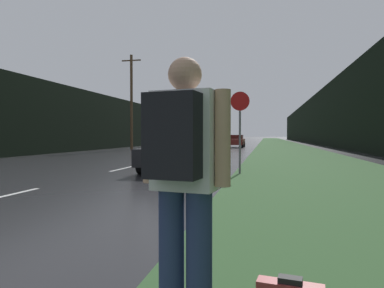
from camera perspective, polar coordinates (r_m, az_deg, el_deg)
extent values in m
cube|color=#33562D|center=(40.48, 14.97, -0.42)|extent=(6.00, 240.00, 0.02)
cube|color=silver|center=(14.03, -10.82, -3.89)|extent=(0.12, 3.00, 0.01)
cube|color=silver|center=(20.63, -3.18, -2.16)|extent=(0.12, 3.00, 0.01)
cube|color=silver|center=(27.43, 0.71, -1.26)|extent=(0.12, 3.00, 0.01)
cube|color=black|center=(52.87, -5.26, 2.82)|extent=(2.00, 140.00, 5.13)
cube|color=black|center=(51.09, 21.21, 3.99)|extent=(2.00, 140.00, 7.30)
cylinder|color=#4C3823|center=(31.58, -10.05, 6.84)|extent=(0.24, 0.24, 8.55)
cube|color=#4C3823|center=(32.16, -10.08, 13.55)|extent=(1.80, 0.10, 0.10)
cylinder|color=slate|center=(11.56, 7.98, 0.26)|extent=(0.07, 0.07, 2.13)
cylinder|color=#B71414|center=(11.61, 8.00, 7.09)|extent=(0.63, 0.02, 0.63)
cylinder|color=navy|center=(2.52, -3.45, -18.01)|extent=(0.18, 0.18, 0.93)
cylinder|color=navy|center=(2.44, 1.18, -18.61)|extent=(0.18, 0.18, 0.93)
cube|color=white|center=(2.33, -1.18, 0.55)|extent=(0.46, 0.30, 0.67)
sphere|color=tan|center=(2.37, -1.18, 11.53)|extent=(0.23, 0.23, 0.23)
cylinder|color=tan|center=(2.44, -6.98, 1.02)|extent=(0.10, 0.10, 0.63)
cylinder|color=tan|center=(2.25, 5.14, 0.98)|extent=(0.10, 0.10, 0.63)
cube|color=black|center=(2.14, -3.30, 1.36)|extent=(0.37, 0.23, 0.54)
cube|color=black|center=(2.60, 16.05, -20.95)|extent=(0.17, 0.11, 0.04)
cube|color=black|center=(12.58, -2.84, -1.88)|extent=(1.76, 4.03, 0.58)
cube|color=black|center=(12.76, -2.61, 0.49)|extent=(1.50, 1.81, 0.45)
cylinder|color=black|center=(11.19, -0.36, -3.62)|extent=(0.20, 0.63, 0.63)
cylinder|color=black|center=(11.67, -8.43, -3.43)|extent=(0.20, 0.63, 0.63)
cylinder|color=black|center=(13.63, 1.93, -2.71)|extent=(0.20, 0.63, 0.63)
cylinder|color=black|center=(14.03, -4.82, -2.60)|extent=(0.20, 0.63, 0.63)
cube|color=maroon|center=(37.34, 7.21, 0.38)|extent=(1.83, 4.66, 0.61)
cube|color=#40120F|center=(37.56, 7.24, 1.18)|extent=(1.56, 2.10, 0.43)
cylinder|color=black|center=(35.84, 8.39, -0.09)|extent=(0.20, 0.68, 0.68)
cylinder|color=black|center=(36.00, 5.63, -0.08)|extent=(0.20, 0.68, 0.68)
cylinder|color=black|center=(38.72, 8.68, 0.02)|extent=(0.20, 0.68, 0.68)
cylinder|color=black|center=(38.87, 6.12, 0.03)|extent=(0.20, 0.68, 0.68)
cube|color=#9E9EA3|center=(49.45, 3.30, 0.68)|extent=(1.93, 4.43, 0.69)
cube|color=#5E5E61|center=(49.23, 3.26, 1.33)|extent=(1.64, 1.99, 0.44)
cylinder|color=black|center=(50.96, 2.52, 0.35)|extent=(0.20, 0.63, 0.63)
cylinder|color=black|center=(50.69, 4.56, 0.34)|extent=(0.20, 0.63, 0.63)
cylinder|color=black|center=(48.26, 1.97, 0.28)|extent=(0.20, 0.63, 0.63)
cylinder|color=black|center=(47.97, 4.12, 0.27)|extent=(0.20, 0.63, 0.63)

